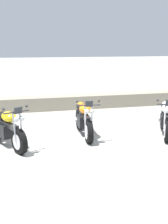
{
  "coord_description": "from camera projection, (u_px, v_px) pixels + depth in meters",
  "views": [
    {
      "loc": [
        -1.6,
        -7.05,
        2.58
      ],
      "look_at": [
        0.51,
        1.2,
        0.65
      ],
      "focal_mm": 47.11,
      "sensor_mm": 36.0,
      "label": 1
    }
  ],
  "objects": [
    {
      "name": "motorcycle_white_far_right",
      "position": [
        166.0,
        119.0,
        8.6
      ],
      "size": [
        1.12,
        1.92,
        1.18
      ],
      "color": "black",
      "rests_on": "ground"
    },
    {
      "name": "stone_wall",
      "position": [
        50.0,
        103.0,
        12.09
      ],
      "size": [
        36.0,
        0.8,
        0.55
      ],
      "primitive_type": "cube",
      "color": "gray",
      "rests_on": "ground"
    },
    {
      "name": "ground_plane",
      "position": [
        76.0,
        147.0,
        7.62
      ],
      "size": [
        120.0,
        120.0,
        0.0
      ],
      "primitive_type": "plane",
      "color": "#A3A099"
    },
    {
      "name": "motorcycle_yellow_near_left",
      "position": [
        7.0,
        128.0,
        7.6
      ],
      "size": [
        1.08,
        1.94,
        1.18
      ],
      "color": "black",
      "rests_on": "ground"
    },
    {
      "name": "motorcycle_orange_centre",
      "position": [
        84.0,
        119.0,
        8.52
      ],
      "size": [
        0.67,
        2.07,
        1.18
      ],
      "color": "black",
      "rests_on": "ground"
    }
  ]
}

